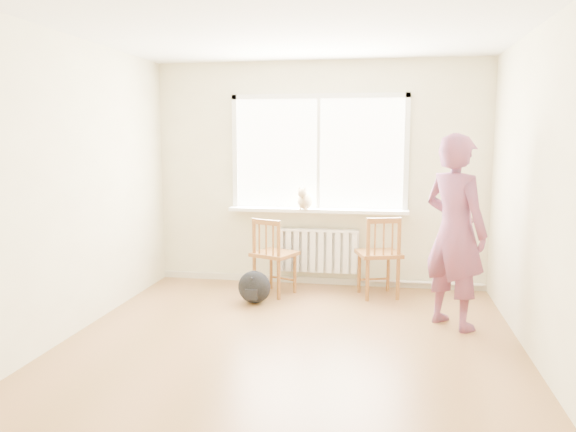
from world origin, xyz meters
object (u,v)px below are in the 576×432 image
at_px(person, 455,232).
at_px(cat, 305,200).
at_px(chair_right, 380,257).
at_px(backpack, 254,287).
at_px(chair_left, 272,257).

relative_size(person, cat, 4.35).
relative_size(chair_right, cat, 2.20).
xyz_separation_m(cat, backpack, (-0.44, -0.75, -0.89)).
height_order(person, backpack, person).
xyz_separation_m(chair_left, chair_right, (1.21, 0.11, 0.02)).
distance_m(chair_left, chair_right, 1.22).
distance_m(chair_right, person, 1.20).
height_order(chair_left, cat, cat).
bearing_deg(backpack, chair_left, 69.41).
bearing_deg(chair_right, cat, -35.85).
height_order(chair_right, cat, cat).
relative_size(chair_left, person, 0.49).
bearing_deg(backpack, chair_right, 18.82).
height_order(chair_left, chair_right, chair_right).
height_order(chair_left, person, person).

